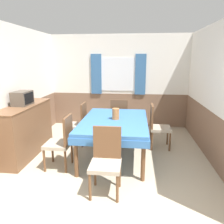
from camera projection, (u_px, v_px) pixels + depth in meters
The scene contains 13 objects.
ground_plane at pixel (92, 217), 2.73m from camera, with size 16.00×16.00×0.00m, color tan.
wall_back at pixel (119, 81), 6.25m from camera, with size 4.28×0.09×2.60m.
wall_left at pixel (17, 90), 4.54m from camera, with size 0.05×4.33×2.60m.
wall_right at pixel (214, 93), 4.11m from camera, with size 0.05×4.33×2.60m.
dining_table at pixel (115, 124), 4.29m from camera, with size 1.29×1.92×0.77m.
chair_head_window at pixel (119, 117), 5.49m from camera, with size 0.44×0.44×0.97m.
chair_left_near at pixel (62, 141), 3.87m from camera, with size 0.44×0.44×0.97m.
chair_right_far at pixel (157, 125), 4.78m from camera, with size 0.44×0.44×0.97m.
chair_head_near at pixel (106, 159), 3.17m from camera, with size 0.44×0.44×0.97m.
chair_left_far at pixel (79, 122), 4.98m from camera, with size 0.44×0.44×0.97m.
sideboard at pixel (26, 130), 4.42m from camera, with size 0.46×1.62×1.04m.
tv at pixel (22, 98), 4.28m from camera, with size 0.29×0.42×0.27m.
vase at pixel (116, 114), 4.26m from camera, with size 0.14×0.14×0.22m.
Camera 1 is at (0.52, -2.30, 1.92)m, focal length 35.00 mm.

